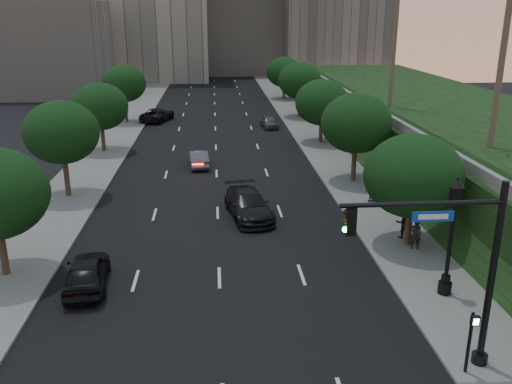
{
  "coord_description": "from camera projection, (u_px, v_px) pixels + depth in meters",
  "views": [
    {
      "loc": [
        -0.04,
        -18.56,
        12.1
      ],
      "look_at": [
        1.94,
        7.21,
        3.6
      ],
      "focal_mm": 38.0,
      "sensor_mm": 36.0,
      "label": 1
    }
  ],
  "objects": [
    {
      "name": "tree_right_b",
      "position": [
        356.0,
        123.0,
        39.65
      ],
      "size": [
        5.2,
        5.2,
        6.74
      ],
      "color": "#38281C",
      "rests_on": "ground"
    },
    {
      "name": "tree_left_b",
      "position": [
        62.0,
        132.0,
        36.24
      ],
      "size": [
        5.0,
        5.0,
        6.71
      ],
      "color": "#38281C",
      "rests_on": "ground"
    },
    {
      "name": "pedestrian_a",
      "position": [
        415.0,
        234.0,
        28.73
      ],
      "size": [
        0.69,
        0.54,
        1.68
      ],
      "primitive_type": "imported",
      "rotation": [
        0.0,
        0.0,
        2.89
      ],
      "color": "black",
      "rests_on": "sidewalk_right"
    },
    {
      "name": "tree_right_e",
      "position": [
        284.0,
        72.0,
        79.58
      ],
      "size": [
        5.2,
        5.2,
        6.24
      ],
      "color": "#38281C",
      "rests_on": "ground"
    },
    {
      "name": "pedestrian_b",
      "position": [
        403.0,
        223.0,
        30.22
      ],
      "size": [
        0.87,
        0.68,
        1.78
      ],
      "primitive_type": "imported",
      "rotation": [
        0.0,
        0.0,
        3.13
      ],
      "color": "black",
      "rests_on": "sidewalk_right"
    },
    {
      "name": "sedan_far_left",
      "position": [
        157.0,
        115.0,
        64.11
      ],
      "size": [
        4.13,
        6.13,
        1.56
      ],
      "primitive_type": "imported",
      "rotation": [
        0.0,
        0.0,
        2.84
      ],
      "color": "black",
      "rests_on": "ground"
    },
    {
      "name": "sidewalk_left",
      "position": [
        103.0,
        154.0,
        49.01
      ],
      "size": [
        4.5,
        140.0,
        0.15
      ],
      "primitive_type": "cube",
      "color": "slate",
      "rests_on": "ground"
    },
    {
      "name": "sedan_near_left",
      "position": [
        86.0,
        272.0,
        25.01
      ],
      "size": [
        2.31,
        4.78,
        1.57
      ],
      "primitive_type": "imported",
      "rotation": [
        0.0,
        0.0,
        3.24
      ],
      "color": "black",
      "rests_on": "ground"
    },
    {
      "name": "sedan_far_right",
      "position": [
        269.0,
        122.0,
        60.39
      ],
      "size": [
        2.01,
        4.05,
        1.33
      ],
      "primitive_type": "imported",
      "rotation": [
        0.0,
        0.0,
        0.12
      ],
      "color": "#4E4F55",
      "rests_on": "ground"
    },
    {
      "name": "road_surface",
      "position": [
        216.0,
        152.0,
        49.78
      ],
      "size": [
        16.0,
        140.0,
        0.02
      ],
      "primitive_type": "cube",
      "color": "black",
      "rests_on": "ground"
    },
    {
      "name": "tree_left_c",
      "position": [
        100.0,
        107.0,
        48.66
      ],
      "size": [
        5.0,
        5.0,
        6.34
      ],
      "color": "#38281C",
      "rests_on": "ground"
    },
    {
      "name": "street_lamp",
      "position": [
        450.0,
        242.0,
        23.61
      ],
      "size": [
        0.64,
        0.64,
        5.62
      ],
      "color": "black",
      "rests_on": "ground"
    },
    {
      "name": "office_block_mid",
      "position": [
        241.0,
        10.0,
        114.35
      ],
      "size": [
        22.0,
        18.0,
        26.0
      ],
      "primitive_type": "cube",
      "color": "#A7A499",
      "rests_on": "ground"
    },
    {
      "name": "office_block_filler",
      "position": [
        45.0,
        49.0,
        83.59
      ],
      "size": [
        18.0,
        16.0,
        14.0
      ],
      "primitive_type": "cube",
      "color": "#A7A499",
      "rests_on": "ground"
    },
    {
      "name": "pedestrian_signal",
      "position": [
        471.0,
        338.0,
        18.54
      ],
      "size": [
        0.3,
        0.33,
        2.5
      ],
      "color": "black",
      "rests_on": "ground"
    },
    {
      "name": "tree_right_c",
      "position": [
        322.0,
        102.0,
        52.11
      ],
      "size": [
        5.2,
        5.2,
        6.24
      ],
      "color": "#38281C",
      "rests_on": "ground"
    },
    {
      "name": "sidewalk_right",
      "position": [
        326.0,
        150.0,
        50.5
      ],
      "size": [
        4.5,
        140.0,
        0.15
      ],
      "primitive_type": "cube",
      "color": "slate",
      "rests_on": "ground"
    },
    {
      "name": "pedestrian_c",
      "position": [
        372.0,
        191.0,
        36.0
      ],
      "size": [
        0.95,
        0.53,
        1.53
      ],
      "primitive_type": "imported",
      "rotation": [
        0.0,
        0.0,
        3.33
      ],
      "color": "black",
      "rests_on": "sidewalk_right"
    },
    {
      "name": "parapet_wall",
      "position": [
        369.0,
        107.0,
        47.51
      ],
      "size": [
        0.35,
        90.0,
        0.7
      ],
      "primitive_type": "cube",
      "color": "slate",
      "rests_on": "embankment"
    },
    {
      "name": "sedan_mid_left",
      "position": [
        199.0,
        158.0,
        45.04
      ],
      "size": [
        1.86,
        4.31,
        1.38
      ],
      "primitive_type": "imported",
      "rotation": [
        0.0,
        0.0,
        3.24
      ],
      "color": "#575A5F",
      "rests_on": "ground"
    },
    {
      "name": "sedan_near_right",
      "position": [
        249.0,
        205.0,
        33.7
      ],
      "size": [
        3.24,
        6.0,
        1.65
      ],
      "primitive_type": "imported",
      "rotation": [
        0.0,
        0.0,
        0.17
      ],
      "color": "black",
      "rests_on": "ground"
    },
    {
      "name": "traffic_signal_mast",
      "position": [
        461.0,
        275.0,
        18.36
      ],
      "size": [
        5.68,
        0.56,
        7.0
      ],
      "color": "black",
      "rests_on": "ground"
    },
    {
      "name": "embankment",
      "position": [
        460.0,
        132.0,
        48.86
      ],
      "size": [
        18.0,
        90.0,
        4.0
      ],
      "primitive_type": "cube",
      "color": "black",
      "rests_on": "ground"
    },
    {
      "name": "tree_left_d",
      "position": [
        124.0,
        83.0,
        61.81
      ],
      "size": [
        5.0,
        5.0,
        6.71
      ],
      "color": "#38281C",
      "rests_on": "ground"
    },
    {
      "name": "tree_right_a",
      "position": [
        413.0,
        176.0,
        28.44
      ],
      "size": [
        5.2,
        5.2,
        6.24
      ],
      "color": "#38281C",
      "rests_on": "ground"
    },
    {
      "name": "ground",
      "position": [
        221.0,
        336.0,
        21.37
      ],
      "size": [
        160.0,
        160.0,
        0.0
      ],
      "primitive_type": "plane",
      "color": "black",
      "rests_on": "ground"
    },
    {
      "name": "tree_right_d",
      "position": [
        300.0,
        80.0,
        65.22
      ],
      "size": [
        5.2,
        5.2,
        6.74
      ],
      "color": "#38281C",
      "rests_on": "ground"
    }
  ]
}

